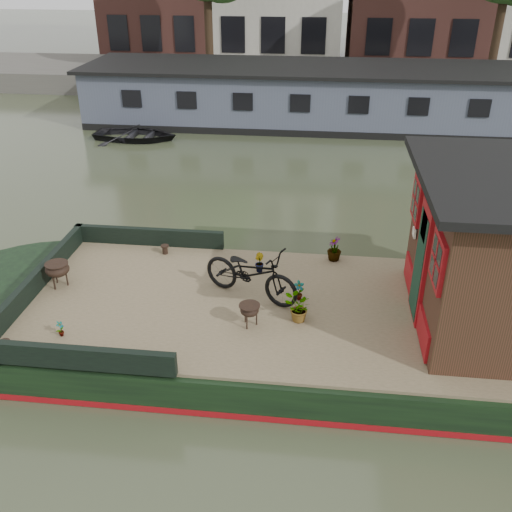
# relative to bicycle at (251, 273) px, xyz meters

# --- Properties ---
(ground) EXTENTS (120.00, 120.00, 0.00)m
(ground) POSITION_rel_bicycle_xyz_m (2.24, -0.23, -1.11)
(ground) COLOR #2E3622
(ground) RESTS_ON ground
(houseboat_hull) EXTENTS (14.01, 4.02, 0.60)m
(houseboat_hull) POSITION_rel_bicycle_xyz_m (0.91, -0.23, -0.84)
(houseboat_hull) COLOR black
(houseboat_hull) RESTS_ON ground
(houseboat_deck) EXTENTS (11.80, 3.80, 0.05)m
(houseboat_deck) POSITION_rel_bicycle_xyz_m (2.24, -0.23, -0.49)
(houseboat_deck) COLOR #7F6E4E
(houseboat_deck) RESTS_ON houseboat_hull
(bow_bulwark) EXTENTS (3.00, 4.00, 0.35)m
(bow_bulwark) POSITION_rel_bicycle_xyz_m (-2.82, -0.23, -0.29)
(bow_bulwark) COLOR black
(bow_bulwark) RESTS_ON houseboat_deck
(bicycle) EXTENTS (1.85, 1.28, 0.92)m
(bicycle) POSITION_rel_bicycle_xyz_m (0.00, 0.00, 0.00)
(bicycle) COLOR black
(bicycle) RESTS_ON houseboat_deck
(potted_plant_a) EXTENTS (0.22, 0.19, 0.35)m
(potted_plant_a) POSITION_rel_bicycle_xyz_m (0.81, -0.01, -0.29)
(potted_plant_a) COLOR brown
(potted_plant_a) RESTS_ON houseboat_deck
(potted_plant_b) EXTENTS (0.23, 0.25, 0.35)m
(potted_plant_b) POSITION_rel_bicycle_xyz_m (0.04, 0.89, -0.29)
(potted_plant_b) COLOR brown
(potted_plant_b) RESTS_ON houseboat_deck
(potted_plant_c) EXTENTS (0.50, 0.47, 0.45)m
(potted_plant_c) POSITION_rel_bicycle_xyz_m (0.82, -0.64, -0.24)
(potted_plant_c) COLOR brown
(potted_plant_c) RESTS_ON houseboat_deck
(potted_plant_d) EXTENTS (0.29, 0.29, 0.47)m
(potted_plant_d) POSITION_rel_bicycle_xyz_m (1.40, 1.47, -0.23)
(potted_plant_d) COLOR brown
(potted_plant_d) RESTS_ON houseboat_deck
(potted_plant_e) EXTENTS (0.11, 0.15, 0.26)m
(potted_plant_e) POSITION_rel_bicycle_xyz_m (-2.72, -1.46, -0.33)
(potted_plant_e) COLOR #955C2B
(potted_plant_e) RESTS_ON houseboat_deck
(brazier_front) EXTENTS (0.41, 0.41, 0.38)m
(brazier_front) POSITION_rel_bicycle_xyz_m (0.08, -0.85, -0.27)
(brazier_front) COLOR black
(brazier_front) RESTS_ON houseboat_deck
(brazier_rear) EXTENTS (0.55, 0.55, 0.45)m
(brazier_rear) POSITION_rel_bicycle_xyz_m (-3.36, -0.05, -0.24)
(brazier_rear) COLOR black
(brazier_rear) RESTS_ON houseboat_deck
(bollard_port) EXTENTS (0.16, 0.16, 0.18)m
(bollard_port) POSITION_rel_bicycle_xyz_m (-1.84, 1.35, -0.37)
(bollard_port) COLOR black
(bollard_port) RESTS_ON houseboat_deck
(bollard_stbd) EXTENTS (0.17, 0.17, 0.19)m
(bollard_stbd) POSITION_rel_bicycle_xyz_m (-3.36, -1.93, -0.37)
(bollard_stbd) COLOR black
(bollard_stbd) RESTS_ON houseboat_deck
(dinghy) EXTENTS (3.00, 2.20, 0.60)m
(dinghy) POSITION_rel_bicycle_xyz_m (-5.43, 10.81, -0.81)
(dinghy) COLOR black
(dinghy) RESTS_ON ground
(far_houseboat) EXTENTS (20.40, 4.40, 2.11)m
(far_houseboat) POSITION_rel_bicycle_xyz_m (2.24, 13.77, -0.14)
(far_houseboat) COLOR #464B5D
(far_houseboat) RESTS_ON ground
(quay) EXTENTS (60.00, 6.00, 0.90)m
(quay) POSITION_rel_bicycle_xyz_m (2.24, 20.27, -0.66)
(quay) COLOR #47443F
(quay) RESTS_ON ground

